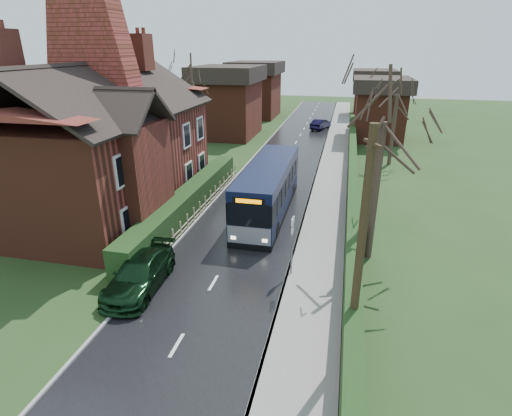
% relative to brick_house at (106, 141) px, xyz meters
% --- Properties ---
extents(ground, '(140.00, 140.00, 0.00)m').
position_rel_brick_house_xyz_m(ground, '(8.73, -4.78, -4.38)').
color(ground, '#28441D').
rests_on(ground, ground).
extents(road, '(6.00, 100.00, 0.02)m').
position_rel_brick_house_xyz_m(road, '(8.73, 5.22, -4.37)').
color(road, black).
rests_on(road, ground).
extents(pavement, '(2.50, 100.00, 0.14)m').
position_rel_brick_house_xyz_m(pavement, '(12.98, 5.22, -4.31)').
color(pavement, slate).
rests_on(pavement, ground).
extents(kerb_right, '(0.12, 100.00, 0.14)m').
position_rel_brick_house_xyz_m(kerb_right, '(11.78, 5.22, -4.31)').
color(kerb_right, gray).
rests_on(kerb_right, ground).
extents(kerb_left, '(0.12, 100.00, 0.10)m').
position_rel_brick_house_xyz_m(kerb_left, '(5.68, 5.22, -4.33)').
color(kerb_left, gray).
rests_on(kerb_left, ground).
extents(front_hedge, '(1.20, 16.00, 1.60)m').
position_rel_brick_house_xyz_m(front_hedge, '(4.83, 0.22, -3.58)').
color(front_hedge, black).
rests_on(front_hedge, ground).
extents(picket_fence, '(0.10, 16.00, 0.90)m').
position_rel_brick_house_xyz_m(picket_fence, '(5.58, 0.22, -3.93)').
color(picket_fence, gray).
rests_on(picket_fence, ground).
extents(right_wall_hedge, '(0.60, 50.00, 1.80)m').
position_rel_brick_house_xyz_m(right_wall_hedge, '(14.53, 5.22, -3.36)').
color(right_wall_hedge, '#60291B').
rests_on(right_wall_hedge, ground).
extents(brick_house, '(9.30, 14.60, 10.30)m').
position_rel_brick_house_xyz_m(brick_house, '(0.00, 0.00, 0.00)').
color(brick_house, '#60291B').
rests_on(brick_house, ground).
extents(bus, '(2.36, 10.18, 3.09)m').
position_rel_brick_house_xyz_m(bus, '(9.53, 1.50, -2.84)').
color(bus, black).
rests_on(bus, ground).
extents(car_silver, '(1.85, 3.95, 1.31)m').
position_rel_brick_house_xyz_m(car_silver, '(7.23, 6.51, -3.72)').
color(car_silver, '#A5A4A9').
rests_on(car_silver, ground).
extents(car_green, '(2.10, 4.69, 1.33)m').
position_rel_brick_house_xyz_m(car_green, '(5.83, -7.75, -3.71)').
color(car_green, black).
rests_on(car_green, ground).
extents(car_distant, '(2.46, 4.04, 1.26)m').
position_rel_brick_house_xyz_m(car_distant, '(10.73, 29.38, -3.75)').
color(car_distant, black).
rests_on(car_distant, ground).
extents(bus_stop_sign, '(0.08, 0.43, 2.86)m').
position_rel_brick_house_xyz_m(bus_stop_sign, '(11.93, -5.40, -2.49)').
color(bus_stop_sign, slate).
rests_on(bus_stop_sign, ground).
extents(telegraph_pole, '(0.45, 0.95, 7.67)m').
position_rel_brick_house_xyz_m(telegraph_pole, '(14.53, -9.78, -0.50)').
color(telegraph_pole, black).
rests_on(telegraph_pole, ground).
extents(tree_right_near, '(4.34, 4.34, 9.37)m').
position_rel_brick_house_xyz_m(tree_right_near, '(15.37, -2.86, 2.62)').
color(tree_right_near, '#33261E').
rests_on(tree_right_near, ground).
extents(tree_right_far, '(4.36, 4.36, 8.43)m').
position_rel_brick_house_xyz_m(tree_right_far, '(17.73, 14.60, 1.92)').
color(tree_right_far, '#34271F').
rests_on(tree_right_far, ground).
extents(tree_house_side, '(4.21, 4.21, 9.56)m').
position_rel_brick_house_xyz_m(tree_house_side, '(0.47, 13.22, 2.77)').
color(tree_house_side, '#35291F').
rests_on(tree_house_side, ground).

